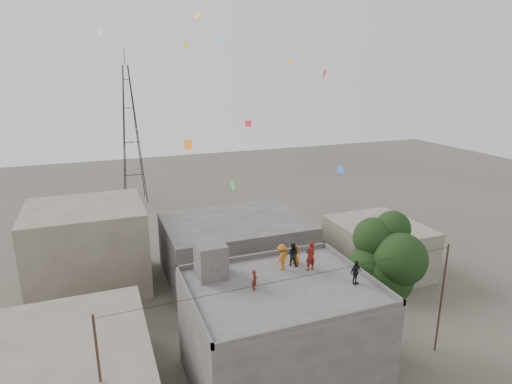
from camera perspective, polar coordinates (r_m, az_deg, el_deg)
ground at (r=27.20m, az=3.15°, el=-23.87°), size 140.00×140.00×0.00m
main_building at (r=25.36m, az=3.26°, el=-18.57°), size 10.00×8.00×6.10m
parapet at (r=23.69m, az=3.38°, el=-12.18°), size 10.00×8.00×0.30m
stair_head_box at (r=24.55m, az=-6.04°, el=-8.97°), size 1.60×1.80×2.00m
neighbor_west at (r=26.13m, az=-23.34°, el=-21.68°), size 8.00×10.00×4.00m
neighbor_north at (r=37.76m, az=-2.72°, el=-7.31°), size 12.00×9.00×5.00m
neighbor_northwest at (r=37.67m, az=-21.49°, el=-6.88°), size 9.00×8.00×7.00m
neighbor_east at (r=39.86m, az=15.93°, el=-7.12°), size 7.00×8.00×4.40m
tree at (r=27.76m, az=17.02°, el=-8.83°), size 4.90×4.60×9.10m
utility_line at (r=24.18m, az=5.70°, el=-18.32°), size 20.12×0.62×7.40m
transmission_tower at (r=59.75m, az=-16.36°, el=7.31°), size 2.97×2.97×20.01m
person_red_adult at (r=25.34m, az=7.25°, el=-8.42°), size 0.74×0.56×1.82m
person_orange_child at (r=26.19m, az=5.29°, el=-8.25°), size 0.70×0.60×1.21m
person_dark_child at (r=25.86m, az=4.89°, el=-8.27°), size 0.89×0.87×1.45m
person_dark_adult at (r=24.32m, az=13.13°, el=-10.39°), size 0.88×0.55×1.39m
person_orange_adult at (r=25.29m, az=3.47°, el=-8.66°), size 1.17×1.05×1.58m
person_red_child at (r=23.17m, az=-0.20°, el=-11.63°), size 0.47×0.51×1.16m
kites at (r=28.61m, az=-1.80°, el=11.60°), size 15.84×12.15×9.87m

